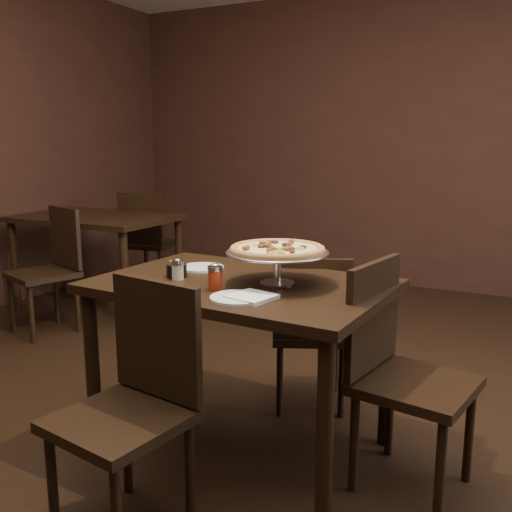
% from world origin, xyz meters
% --- Properties ---
extents(room, '(6.04, 7.04, 2.84)m').
position_xyz_m(room, '(0.06, 0.03, 1.40)').
color(room, black).
rests_on(room, ground).
extents(dining_table, '(1.32, 0.93, 0.79)m').
position_xyz_m(dining_table, '(-0.08, 0.10, 0.68)').
color(dining_table, black).
rests_on(dining_table, ground).
extents(background_table, '(1.28, 0.85, 0.80)m').
position_xyz_m(background_table, '(-2.20, 1.57, 0.69)').
color(background_table, black).
rests_on(background_table, ground).
extents(pizza_stand, '(0.44, 0.44, 0.18)m').
position_xyz_m(pizza_stand, '(0.09, 0.13, 0.94)').
color(pizza_stand, silver).
rests_on(pizza_stand, dining_table).
extents(parmesan_shaker, '(0.05, 0.05, 0.10)m').
position_xyz_m(parmesan_shaker, '(-0.35, 0.01, 0.83)').
color(parmesan_shaker, beige).
rests_on(parmesan_shaker, dining_table).
extents(pepper_flake_shaker, '(0.06, 0.06, 0.11)m').
position_xyz_m(pepper_flake_shaker, '(-0.11, -0.06, 0.84)').
color(pepper_flake_shaker, maroon).
rests_on(pepper_flake_shaker, dining_table).
extents(packet_caddy, '(0.09, 0.09, 0.07)m').
position_xyz_m(packet_caddy, '(-0.38, 0.06, 0.82)').
color(packet_caddy, black).
rests_on(packet_caddy, dining_table).
extents(napkin_stack, '(0.19, 0.19, 0.02)m').
position_xyz_m(napkin_stack, '(0.10, -0.13, 0.80)').
color(napkin_stack, white).
rests_on(napkin_stack, dining_table).
extents(plate_left, '(0.21, 0.21, 0.01)m').
position_xyz_m(plate_left, '(-0.37, 0.25, 0.79)').
color(plate_left, white).
rests_on(plate_left, dining_table).
extents(plate_near, '(0.22, 0.22, 0.01)m').
position_xyz_m(plate_near, '(0.05, -0.16, 0.79)').
color(plate_near, white).
rests_on(plate_near, dining_table).
extents(serving_spatula, '(0.17, 0.17, 0.02)m').
position_xyz_m(serving_spatula, '(0.14, -0.00, 0.93)').
color(serving_spatula, silver).
rests_on(serving_spatula, pizza_stand).
extents(chair_far, '(0.51, 0.51, 0.83)m').
position_xyz_m(chair_far, '(0.07, 0.60, 0.46)').
color(chair_far, black).
rests_on(chair_far, ground).
extents(chair_near, '(0.49, 0.49, 0.90)m').
position_xyz_m(chair_near, '(-0.17, -0.54, 0.49)').
color(chair_near, black).
rests_on(chair_near, ground).
extents(chair_side, '(0.50, 0.50, 0.92)m').
position_xyz_m(chair_side, '(0.62, 0.14, 0.50)').
color(chair_side, black).
rests_on(chair_side, ground).
extents(bg_chair_far, '(0.49, 0.49, 0.95)m').
position_xyz_m(bg_chair_far, '(-2.13, 2.17, 0.52)').
color(bg_chair_far, black).
rests_on(bg_chair_far, ground).
extents(bg_chair_near, '(0.55, 0.55, 0.92)m').
position_xyz_m(bg_chair_near, '(-2.12, 0.98, 0.50)').
color(bg_chair_near, black).
rests_on(bg_chair_near, ground).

